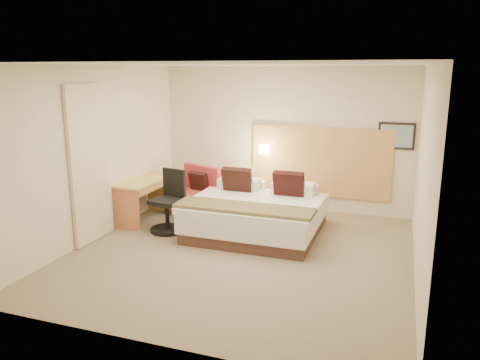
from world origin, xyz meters
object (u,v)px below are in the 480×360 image
(lounge_chair, at_px, (195,195))
(side_table, at_px, (234,200))
(bed, at_px, (257,213))
(desk_chair, at_px, (169,206))
(desk, at_px, (145,189))

(lounge_chair, height_order, side_table, lounge_chair)
(bed, distance_m, side_table, 0.92)
(bed, distance_m, desk_chair, 1.47)
(lounge_chair, bearing_deg, desk_chair, -89.54)
(bed, relative_size, lounge_chair, 2.15)
(lounge_chair, height_order, desk_chair, desk_chair)
(side_table, relative_size, desk_chair, 0.54)
(lounge_chair, xyz_separation_m, desk_chair, (0.01, -1.05, 0.07))
(desk_chair, bearing_deg, desk, 151.98)
(desk, bearing_deg, bed, 1.69)
(bed, relative_size, side_table, 3.86)
(desk, bearing_deg, lounge_chair, 47.19)
(side_table, bearing_deg, desk_chair, -125.61)
(bed, height_order, side_table, bed)
(lounge_chair, xyz_separation_m, desk, (-0.65, -0.70, 0.23))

